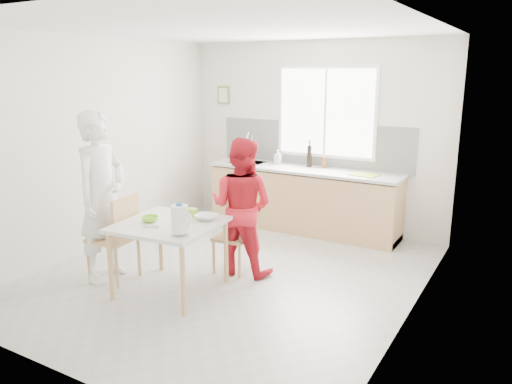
{
  "coord_description": "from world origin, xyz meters",
  "views": [
    {
      "loc": [
        2.93,
        -4.44,
        2.26
      ],
      "look_at": [
        0.23,
        0.2,
        0.96
      ],
      "focal_mm": 35.0,
      "sensor_mm": 36.0,
      "label": 1
    }
  ],
  "objects_px": {
    "bowl_white": "(206,217)",
    "wine_bottle_b": "(310,156)",
    "person_white": "(102,197)",
    "person_red": "(242,207)",
    "chair_left": "(118,234)",
    "milk_jug": "(180,219)",
    "dining_table": "(169,230)",
    "chair_far": "(235,232)",
    "wine_bottle_a": "(309,156)",
    "bowl_green": "(150,219)"
  },
  "relations": [
    {
      "from": "milk_jug",
      "to": "wine_bottle_b",
      "type": "xyz_separation_m",
      "value": [
        -0.03,
        3.02,
        0.16
      ]
    },
    {
      "from": "bowl_green",
      "to": "wine_bottle_a",
      "type": "height_order",
      "value": "wine_bottle_a"
    },
    {
      "from": "chair_left",
      "to": "bowl_white",
      "type": "distance_m",
      "value": 1.04
    },
    {
      "from": "person_red",
      "to": "wine_bottle_a",
      "type": "bearing_deg",
      "value": -94.75
    },
    {
      "from": "person_red",
      "to": "milk_jug",
      "type": "distance_m",
      "value": 1.07
    },
    {
      "from": "milk_jug",
      "to": "wine_bottle_a",
      "type": "distance_m",
      "value": 2.97
    },
    {
      "from": "person_white",
      "to": "person_red",
      "type": "distance_m",
      "value": 1.53
    },
    {
      "from": "chair_far",
      "to": "wine_bottle_a",
      "type": "bearing_deg",
      "value": 82.03
    },
    {
      "from": "wine_bottle_b",
      "to": "bowl_white",
      "type": "bearing_deg",
      "value": -91.06
    },
    {
      "from": "person_red",
      "to": "wine_bottle_b",
      "type": "height_order",
      "value": "person_red"
    },
    {
      "from": "milk_jug",
      "to": "person_white",
      "type": "bearing_deg",
      "value": 166.67
    },
    {
      "from": "chair_left",
      "to": "wine_bottle_b",
      "type": "height_order",
      "value": "wine_bottle_b"
    },
    {
      "from": "dining_table",
      "to": "milk_jug",
      "type": "height_order",
      "value": "milk_jug"
    },
    {
      "from": "chair_left",
      "to": "chair_far",
      "type": "height_order",
      "value": "chair_left"
    },
    {
      "from": "person_red",
      "to": "bowl_green",
      "type": "xyz_separation_m",
      "value": [
        -0.57,
        -0.89,
        -0.0
      ]
    },
    {
      "from": "bowl_white",
      "to": "chair_left",
      "type": "bearing_deg",
      "value": -159.96
    },
    {
      "from": "chair_far",
      "to": "person_white",
      "type": "height_order",
      "value": "person_white"
    },
    {
      "from": "bowl_green",
      "to": "wine_bottle_a",
      "type": "distance_m",
      "value": 2.86
    },
    {
      "from": "wine_bottle_a",
      "to": "milk_jug",
      "type": "bearing_deg",
      "value": -89.84
    },
    {
      "from": "chair_left",
      "to": "milk_jug",
      "type": "relative_size",
      "value": 3.32
    },
    {
      "from": "bowl_green",
      "to": "chair_far",
      "type": "bearing_deg",
      "value": 63.18
    },
    {
      "from": "person_white",
      "to": "wine_bottle_b",
      "type": "relative_size",
      "value": 6.23
    },
    {
      "from": "person_white",
      "to": "person_red",
      "type": "xyz_separation_m",
      "value": [
        1.23,
        0.9,
        -0.15
      ]
    },
    {
      "from": "dining_table",
      "to": "bowl_white",
      "type": "distance_m",
      "value": 0.4
    },
    {
      "from": "chair_far",
      "to": "wine_bottle_b",
      "type": "distance_m",
      "value": 2.03
    },
    {
      "from": "milk_jug",
      "to": "chair_left",
      "type": "bearing_deg",
      "value": 164.36
    },
    {
      "from": "wine_bottle_a",
      "to": "person_red",
      "type": "bearing_deg",
      "value": -89.06
    },
    {
      "from": "bowl_white",
      "to": "wine_bottle_b",
      "type": "xyz_separation_m",
      "value": [
        0.05,
        2.5,
        0.29
      ]
    },
    {
      "from": "bowl_white",
      "to": "milk_jug",
      "type": "height_order",
      "value": "milk_jug"
    },
    {
      "from": "person_white",
      "to": "bowl_white",
      "type": "relative_size",
      "value": 8.16
    },
    {
      "from": "chair_left",
      "to": "wine_bottle_a",
      "type": "relative_size",
      "value": 3.01
    },
    {
      "from": "dining_table",
      "to": "chair_far",
      "type": "xyz_separation_m",
      "value": [
        0.27,
        0.84,
        -0.22
      ]
    },
    {
      "from": "chair_left",
      "to": "person_white",
      "type": "distance_m",
      "value": 0.44
    },
    {
      "from": "bowl_white",
      "to": "milk_jug",
      "type": "bearing_deg",
      "value": -81.67
    },
    {
      "from": "chair_left",
      "to": "milk_jug",
      "type": "height_order",
      "value": "milk_jug"
    },
    {
      "from": "chair_left",
      "to": "person_red",
      "type": "relative_size",
      "value": 0.62
    },
    {
      "from": "chair_left",
      "to": "bowl_white",
      "type": "relative_size",
      "value": 4.21
    },
    {
      "from": "person_white",
      "to": "bowl_white",
      "type": "height_order",
      "value": "person_white"
    },
    {
      "from": "person_white",
      "to": "bowl_green",
      "type": "bearing_deg",
      "value": -94.34
    },
    {
      "from": "dining_table",
      "to": "milk_jug",
      "type": "relative_size",
      "value": 3.68
    },
    {
      "from": "chair_far",
      "to": "chair_left",
      "type": "bearing_deg",
      "value": -141.64
    },
    {
      "from": "bowl_green",
      "to": "milk_jug",
      "type": "distance_m",
      "value": 0.59
    },
    {
      "from": "chair_left",
      "to": "bowl_green",
      "type": "relative_size",
      "value": 5.47
    },
    {
      "from": "chair_left",
      "to": "person_red",
      "type": "distance_m",
      "value": 1.39
    },
    {
      "from": "bowl_green",
      "to": "milk_jug",
      "type": "xyz_separation_m",
      "value": [
        0.54,
        -0.18,
        0.13
      ]
    },
    {
      "from": "wine_bottle_a",
      "to": "wine_bottle_b",
      "type": "relative_size",
      "value": 1.07
    },
    {
      "from": "dining_table",
      "to": "chair_left",
      "type": "bearing_deg",
      "value": -174.31
    },
    {
      "from": "bowl_green",
      "to": "wine_bottle_b",
      "type": "height_order",
      "value": "wine_bottle_b"
    },
    {
      "from": "chair_left",
      "to": "wine_bottle_b",
      "type": "relative_size",
      "value": 3.21
    },
    {
      "from": "bowl_green",
      "to": "bowl_white",
      "type": "relative_size",
      "value": 0.77
    }
  ]
}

